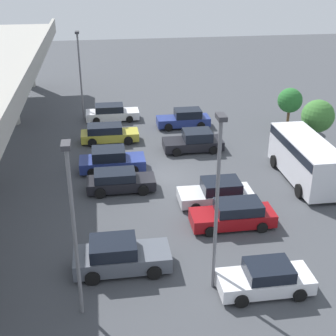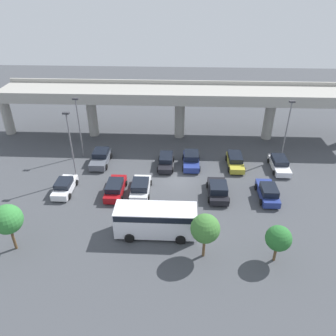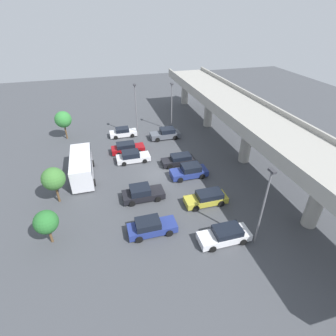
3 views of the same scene
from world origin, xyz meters
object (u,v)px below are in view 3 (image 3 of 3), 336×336
Objects in this scene: parked_car_8 at (151,227)px; lamp_post_mid_lot at (136,107)px; parked_car_4 at (179,160)px; tree_front_far_right at (46,222)px; parked_car_9 at (225,235)px; parked_car_5 at (189,171)px; shuttle_bus at (82,165)px; parked_car_2 at (127,148)px; tree_front_right at (53,179)px; parked_car_1 at (166,134)px; lamp_post_by_overpass at (172,104)px; lamp_post_near_aisle at (264,203)px; parked_car_0 at (123,132)px; parked_car_3 at (132,157)px; parked_car_7 at (207,198)px; parked_car_6 at (142,193)px; tree_front_left at (63,120)px.

lamp_post_mid_lot is at bearing 83.37° from parked_car_8.
parked_car_4 is 12.91m from parked_car_8.
parked_car_9 is at bearing 75.01° from tree_front_far_right.
parked_car_5 is 0.62× the size of shuttle_bus.
parked_car_2 is 13.00m from tree_front_right.
parked_car_1 is 0.59× the size of lamp_post_by_overpass.
tree_front_right reaches higher than parked_car_9.
parked_car_4 is 12.52m from shuttle_bus.
parked_car_2 is at bearing -40.10° from parked_car_4.
tree_front_far_right is (-4.10, -15.31, 1.73)m from parked_car_9.
parked_car_2 is 0.60× the size of lamp_post_near_aisle.
parked_car_5 is (14.06, 6.51, 0.09)m from parked_car_0.
tree_front_right reaches higher than parked_car_3.
parked_car_2 is at bearing -51.81° from parked_car_5.
parked_car_7 is at bearing -161.39° from lamp_post_near_aisle.
parked_car_5 is 0.99× the size of parked_car_8.
parked_car_4 is 0.92× the size of parked_car_9.
parked_car_7 is at bearing 92.91° from parked_car_4.
parked_car_0 is 0.94× the size of parked_car_5.
lamp_post_by_overpass reaches higher than parked_car_2.
parked_car_2 is at bearing -72.18° from parked_car_9.
parked_car_2 is 15.40m from parked_car_7.
parked_car_1 is 0.56× the size of lamp_post_mid_lot.
tree_front_left is at bearing 115.70° from parked_car_6.
parked_car_6 is 0.99× the size of parked_car_7.
lamp_post_mid_lot is at bearing -81.12° from parked_car_9.
parked_car_7 is 0.96× the size of parked_car_9.
lamp_post_mid_lot reaches higher than parked_car_8.
parked_car_6 reaches higher than parked_car_9.
lamp_post_mid_lot reaches higher than parked_car_2.
parked_car_8 is (8.09, -6.71, -0.03)m from parked_car_5.
parked_car_7 is at bearing -71.45° from parked_car_0.
parked_car_1 is at bearing 71.09° from parked_car_8.
parked_car_1 reaches higher than parked_car_4.
parked_car_3 is at bearing -154.12° from lamp_post_near_aisle.
shuttle_bus is (-8.94, -12.92, 1.01)m from parked_car_7.
shuttle_bus reaches higher than parked_car_7.
shuttle_bus reaches higher than parked_car_8.
tree_front_left is (-27.40, -17.55, -1.38)m from lamp_post_near_aisle.
lamp_post_mid_lot is 2.41× the size of tree_front_far_right.
parked_car_9 is at bearing -70.40° from parked_car_3.
parked_car_5 is at bearing 93.02° from tree_front_right.
parked_car_2 is at bearing 148.93° from tree_front_far_right.
tree_front_left is (-12.16, -2.51, 1.53)m from shuttle_bus.
tree_front_far_right is (-5.04, -17.90, -2.21)m from lamp_post_near_aisle.
lamp_post_near_aisle is at bearing 95.34° from parked_car_1.
parked_car_9 is (16.51, 5.88, -0.01)m from parked_car_3.
tree_front_right is at bearing 14.79° from parked_car_4.
lamp_post_by_overpass is (-17.04, 8.33, 3.93)m from parked_car_6.
tree_front_left is 22.38m from tree_front_far_right.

